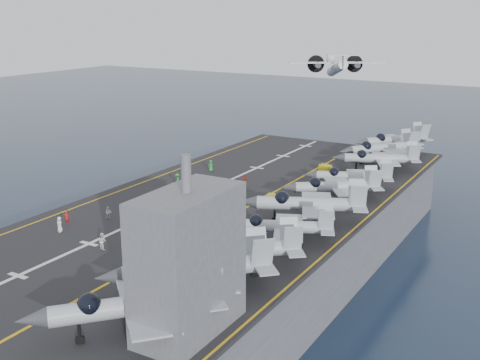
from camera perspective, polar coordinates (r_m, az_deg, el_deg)
The scene contains 29 objects.
ground at distance 86.21m, azimuth -1.36°, elevation -8.98°, with size 500.00×500.00×0.00m, color #142135.
hull at distance 84.25m, azimuth -1.38°, elevation -5.88°, with size 36.00×90.00×10.00m, color #56595E.
flight_deck at distance 82.48m, azimuth -1.40°, elevation -2.52°, with size 38.00×92.00×0.40m, color black.
foul_line at distance 80.95m, azimuth 0.41°, elevation -2.71°, with size 0.35×90.00×0.02m, color gold.
landing_centerline at distance 85.57m, azimuth -4.83°, elevation -1.74°, with size 0.50×90.00×0.02m, color silver.
deck_edge_port at distance 92.09m, azimuth -10.45°, elevation -0.69°, with size 0.25×90.00×0.02m, color gold.
deck_edge_stbd at distance 74.89m, azimuth 10.78°, elevation -4.55°, with size 0.25×90.00×0.02m, color gold.
island_superstructure at distance 48.53m, azimuth -4.96°, elevation -6.24°, with size 5.00×10.00×15.00m, color #56595E, non-canonical shape.
fighter_jet_0 at distance 50.29m, azimuth -9.88°, elevation -11.45°, with size 19.05×19.40×5.67m, color #8C959C, non-canonical shape.
fighter_jet_1 at distance 56.11m, azimuth -4.09°, elevation -8.25°, with size 19.44×19.22×5.70m, color #9199A0, non-canonical shape.
fighter_jet_2 at distance 60.86m, azimuth -0.21°, elevation -6.49°, with size 17.97×16.95×5.20m, color gray, non-canonical shape.
fighter_jet_3 at distance 68.14m, azimuth 4.03°, elevation -4.30°, with size 15.91×13.69×4.66m, color #9EA8AF, non-canonical shape.
fighter_jet_4 at distance 75.00m, azimuth 6.68°, elevation -2.14°, with size 18.83×16.27×5.50m, color gray, non-canonical shape.
fighter_jet_5 at distance 83.99m, azimuth 9.18°, elevation -0.52°, with size 16.74×15.57×4.84m, color gray, non-canonical shape.
fighter_jet_6 at distance 90.20m, azimuth 10.71°, elevation 0.43°, with size 15.36×13.13×4.51m, color #98A2A9, non-canonical shape.
fighter_jet_7 at distance 101.39m, azimuth 13.21°, elevation 2.10°, with size 16.87×14.66×4.92m, color #A2AAB2, non-canonical shape.
fighter_jet_8 at distance 108.46m, azimuth 13.40°, elevation 3.05°, with size 17.54×18.16×5.28m, color #989FA8, non-canonical shape.
tow_cart_a at distance 61.67m, azimuth -8.33°, elevation -8.45°, with size 2.02×1.60×1.06m, color yellow, non-canonical shape.
tow_cart_b at distance 82.61m, azimuth 3.27°, elevation -1.88°, with size 2.24×1.47×1.34m, color gold, non-canonical shape.
tow_cart_c at distance 100.43m, azimuth 8.08°, elevation 1.12°, with size 2.16×1.73×1.13m, color gold, non-canonical shape.
crew_0 at distance 75.50m, azimuth -16.73°, elevation -4.04°, with size 1.35×1.17×1.89m, color silver.
crew_1 at distance 78.05m, azimuth -16.12°, elevation -3.43°, with size 1.20×1.13×1.67m, color #B21919.
crew_2 at distance 78.69m, azimuth -12.36°, elevation -3.04°, with size 1.14×1.10×1.59m, color silver.
crew_3 at distance 91.71m, azimuth -5.97°, elevation 0.04°, with size 1.17×1.37×1.92m, color #268C33.
crew_4 at distance 90.74m, azimuth 0.41°, elevation -0.11°, with size 1.07×1.24×1.74m, color red.
crew_5 at distance 99.66m, azimuth -2.78°, elevation 1.36°, with size 1.19×1.34×1.87m, color #268C33.
crew_7 at distance 68.87m, azimuth -12.94°, elevation -5.66°, with size 1.27×0.95×1.94m, color white.
transport_plane at distance 134.02m, azimuth 9.18°, elevation 10.42°, with size 25.17×23.13×4.92m, color white, non-canonical shape.
fighter_jet_9 at distance 116.01m, azimuth 14.58°, elevation 3.78°, with size 17.54×18.16×5.28m, color #989FA8, non-canonical shape.
Camera 1 is at (41.19, -66.64, 35.99)m, focal length 45.00 mm.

